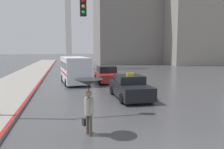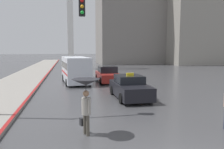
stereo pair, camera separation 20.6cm
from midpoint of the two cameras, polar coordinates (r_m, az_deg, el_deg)
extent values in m
cube|color=black|center=(13.68, 5.12, -3.92)|extent=(1.80, 4.13, 0.77)
cube|color=black|center=(13.78, 4.90, -1.20)|extent=(1.58, 1.86, 0.49)
cylinder|color=black|center=(12.83, 10.45, -5.84)|extent=(0.20, 0.60, 0.60)
cylinder|color=black|center=(12.30, 3.00, -6.28)|extent=(0.20, 0.60, 0.60)
cylinder|color=black|center=(15.18, 6.82, -3.85)|extent=(0.20, 0.60, 0.60)
cylinder|color=black|center=(14.74, 0.48, -4.12)|extent=(0.20, 0.60, 0.60)
cube|color=yellow|center=(13.54, 5.16, 0.05)|extent=(0.44, 0.16, 0.16)
cube|color=maroon|center=(20.45, -0.81, -0.51)|extent=(1.80, 4.30, 0.71)
cube|color=black|center=(20.59, -0.92, 1.37)|extent=(1.58, 1.93, 0.60)
cylinder|color=black|center=(19.38, 2.42, -1.56)|extent=(0.20, 0.60, 0.60)
cylinder|color=black|center=(19.04, -2.58, -1.71)|extent=(0.20, 0.60, 0.60)
cylinder|color=black|center=(21.95, 0.73, -0.60)|extent=(0.20, 0.60, 0.60)
cylinder|color=black|center=(21.65, -3.69, -0.71)|extent=(0.20, 0.60, 0.60)
cube|color=silver|center=(20.00, -9.21, 1.37)|extent=(2.54, 5.45, 2.18)
cube|color=black|center=(19.97, -9.23, 2.48)|extent=(2.51, 5.03, 0.56)
cube|color=red|center=(20.02, -9.20, 0.60)|extent=(2.54, 5.24, 0.14)
cylinder|color=black|center=(18.73, -5.57, -1.82)|extent=(0.26, 0.65, 0.63)
cylinder|color=black|center=(18.43, -11.37, -2.05)|extent=(0.26, 0.65, 0.63)
cylinder|color=black|center=(21.80, -7.31, -0.66)|extent=(0.26, 0.65, 0.63)
cylinder|color=black|center=(21.55, -12.28, -0.84)|extent=(0.26, 0.65, 0.63)
cylinder|color=#4C473D|center=(7.89, -5.57, -13.14)|extent=(0.16, 0.16, 0.75)
cylinder|color=#4C473D|center=(8.07, -6.33, -12.68)|extent=(0.16, 0.16, 0.75)
cylinder|color=gray|center=(7.78, -6.02, -8.25)|extent=(0.42, 0.42, 0.59)
sphere|color=#997051|center=(7.68, -6.06, -4.97)|extent=(0.22, 0.22, 0.22)
cylinder|color=gray|center=(7.60, -5.30, -8.26)|extent=(0.09, 0.09, 0.50)
cylinder|color=gray|center=(7.95, -6.71, -7.62)|extent=(0.09, 0.09, 0.50)
cone|color=#232328|center=(7.61, -6.09, -2.01)|extent=(0.99, 0.99, 0.22)
cylinder|color=black|center=(7.67, -6.06, -4.45)|extent=(0.02, 0.02, 0.66)
cube|color=#262628|center=(8.18, -7.22, -12.15)|extent=(0.16, 0.20, 0.28)
cube|color=black|center=(10.46, -7.29, 17.05)|extent=(0.28, 0.28, 0.80)
sphere|color=red|center=(10.35, -7.24, 18.63)|extent=(0.16, 0.16, 0.16)
sphere|color=orange|center=(10.30, -7.22, 17.21)|extent=(0.16, 0.16, 0.16)
sphere|color=green|center=(10.25, -7.20, 15.79)|extent=(0.16, 0.16, 0.16)
cube|color=gray|center=(50.25, 4.74, 18.89)|extent=(13.72, 9.99, 27.59)
cube|color=gray|center=(51.52, 19.45, 16.85)|extent=(11.02, 13.59, 25.14)
cube|color=white|center=(35.68, -10.78, 16.86)|extent=(0.90, 0.90, 18.98)
camera|label=1|loc=(0.10, -89.59, 0.05)|focal=35.00mm
camera|label=2|loc=(0.10, 90.41, -0.05)|focal=35.00mm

